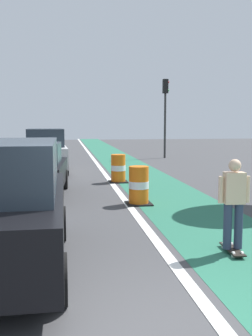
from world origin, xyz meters
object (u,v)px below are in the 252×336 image
object	(u,v)px
parked_sedan_second	(34,170)
traffic_barrel_mid	(118,169)
parked_suv_nearest	(4,205)
parked_suv_third	(46,150)
traffic_barrel_front	(139,186)
traffic_light_corner	(165,104)
skateboarder_on_lane	(234,203)

from	to	relation	value
parked_sedan_second	traffic_barrel_mid	world-z (taller)	parked_sedan_second
parked_suv_nearest	parked_suv_third	bearing A→B (deg)	89.80
traffic_barrel_mid	parked_suv_third	bearing A→B (deg)	129.65
traffic_barrel_front	traffic_light_corner	bearing A→B (deg)	72.96
parked_suv_third	traffic_barrel_mid	size ratio (longest dim) A/B	4.30
traffic_barrel_mid	parked_sedan_second	bearing A→B (deg)	-139.99
traffic_barrel_front	traffic_barrel_mid	bearing A→B (deg)	90.39
skateboarder_on_lane	traffic_barrel_mid	xyz separation A→B (m)	(-0.92, 8.67, -0.38)
parked_suv_nearest	parked_suv_third	world-z (taller)	same
traffic_light_corner	traffic_barrel_front	bearing A→B (deg)	-107.04
traffic_light_corner	parked_sedan_second	bearing A→B (deg)	-120.43
parked_suv_third	traffic_light_corner	xyz separation A→B (m)	(7.37, 6.58, 2.47)
parked_sedan_second	traffic_barrel_front	distance (m)	3.49
parked_suv_third	traffic_barrel_front	xyz separation A→B (m)	(2.97, -7.78, -0.50)
parked_suv_nearest	traffic_light_corner	distance (m)	20.54
parked_sedan_second	parked_suv_third	size ratio (longest dim) A/B	0.90
traffic_barrel_front	traffic_barrel_mid	xyz separation A→B (m)	(-0.03, 4.24, 0.00)
parked_suv_nearest	traffic_barrel_mid	size ratio (longest dim) A/B	4.23
parked_sedan_second	traffic_barrel_mid	distance (m)	3.93
parked_suv_nearest	parked_suv_third	distance (m)	12.41
parked_suv_third	traffic_barrel_mid	xyz separation A→B (m)	(2.94, -3.54, -0.50)
traffic_light_corner	parked_suv_third	bearing A→B (deg)	-138.22
skateboarder_on_lane	parked_suv_nearest	xyz separation A→B (m)	(-3.90, -0.20, 0.12)
parked_suv_nearest	parked_suv_third	xyz separation A→B (m)	(0.04, 12.41, 0.00)
parked_suv_third	traffic_barrel_front	distance (m)	8.34
skateboarder_on_lane	traffic_barrel_front	xyz separation A→B (m)	(-0.89, 4.44, -0.38)
parked_suv_nearest	traffic_light_corner	xyz separation A→B (m)	(7.41, 18.99, 2.47)
traffic_barrel_front	traffic_barrel_mid	distance (m)	4.24
traffic_barrel_front	parked_sedan_second	bearing A→B (deg)	150.44
parked_suv_third	traffic_light_corner	size ratio (longest dim) A/B	0.92
parked_sedan_second	skateboarder_on_lane	bearing A→B (deg)	-57.52
skateboarder_on_lane	parked_sedan_second	xyz separation A→B (m)	(-3.92, 6.15, -0.08)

